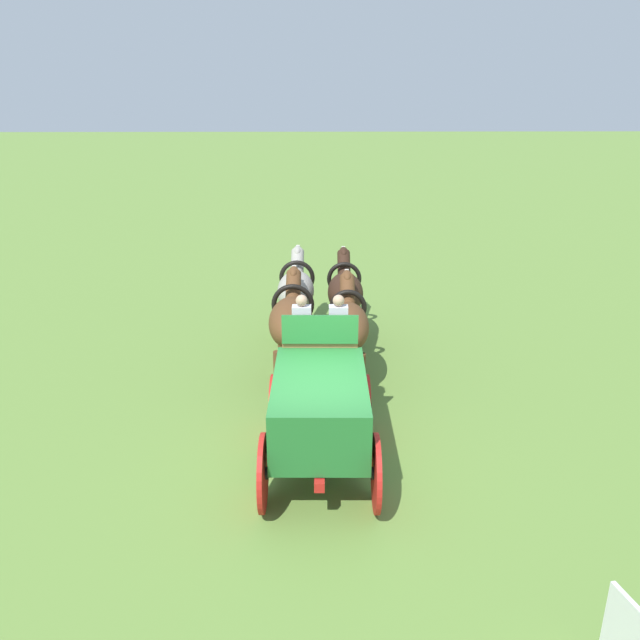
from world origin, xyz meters
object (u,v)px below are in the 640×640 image
Objects in this scene: draft_horse_rear_off at (349,326)px; draft_horse_lead_off at (345,293)px; draft_horse_rear_near at (291,322)px; show_wagon at (320,403)px; draft_horse_lead_near at (296,291)px.

draft_horse_lead_off is (2.59, -0.07, -0.02)m from draft_horse_rear_off.
draft_horse_rear_near is 0.98× the size of draft_horse_rear_off.
draft_horse_rear_near is at bearing 8.92° from show_wagon.
draft_horse_rear_off is 2.59m from draft_horse_lead_off.
draft_horse_lead_off is (6.13, -0.81, 0.09)m from show_wagon.
draft_horse_rear_off is 1.04× the size of draft_horse_lead_near.
draft_horse_rear_near reaches higher than draft_horse_lead_near.
draft_horse_rear_near is at bearing 152.04° from draft_horse_lead_off.
draft_horse_rear_near is at bearing 89.46° from draft_horse_rear_off.
draft_horse_lead_off is (-0.03, -1.30, -0.04)m from draft_horse_lead_near.
show_wagon is 1.81× the size of draft_horse_rear_off.
show_wagon is at bearing 168.18° from draft_horse_rear_off.
show_wagon is 1.79× the size of draft_horse_lead_off.
draft_horse_lead_near is 1.30m from draft_horse_lead_off.
draft_horse_rear_off is at bearing -11.82° from show_wagon.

